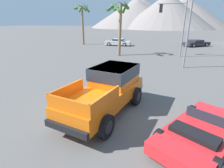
{
  "coord_description": "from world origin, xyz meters",
  "views": [
    {
      "loc": [
        2.75,
        -6.89,
        4.01
      ],
      "look_at": [
        -0.07,
        0.74,
        1.09
      ],
      "focal_mm": 28.0,
      "sensor_mm": 36.0,
      "label": 1
    }
  ],
  "objects_px": {
    "orange_pickup_truck": "(108,87)",
    "street_lamp_post": "(191,9)",
    "palm_tree_leaning": "(119,14)",
    "palm_tree_short": "(82,14)",
    "parked_car_silver": "(118,42)",
    "traffic_light_main": "(174,19)",
    "parked_car_dark": "(196,43)",
    "red_convertible_car": "(201,133)"
  },
  "relations": [
    {
      "from": "traffic_light_main",
      "to": "palm_tree_short",
      "type": "xyz_separation_m",
      "value": [
        -15.68,
        6.45,
        1.07
      ]
    },
    {
      "from": "parked_car_dark",
      "to": "palm_tree_leaning",
      "type": "height_order",
      "value": "palm_tree_leaning"
    },
    {
      "from": "palm_tree_leaning",
      "to": "red_convertible_car",
      "type": "bearing_deg",
      "value": -62.36
    },
    {
      "from": "parked_car_dark",
      "to": "street_lamp_post",
      "type": "distance_m",
      "value": 17.2
    },
    {
      "from": "red_convertible_car",
      "to": "palm_tree_short",
      "type": "bearing_deg",
      "value": 153.4
    },
    {
      "from": "parked_car_silver",
      "to": "traffic_light_main",
      "type": "distance_m",
      "value": 12.35
    },
    {
      "from": "street_lamp_post",
      "to": "palm_tree_leaning",
      "type": "relative_size",
      "value": 1.32
    },
    {
      "from": "parked_car_dark",
      "to": "palm_tree_short",
      "type": "bearing_deg",
      "value": -118.57
    },
    {
      "from": "red_convertible_car",
      "to": "palm_tree_leaning",
      "type": "bearing_deg",
      "value": 144.03
    },
    {
      "from": "red_convertible_car",
      "to": "palm_tree_short",
      "type": "distance_m",
      "value": 29.51
    },
    {
      "from": "red_convertible_car",
      "to": "traffic_light_main",
      "type": "xyz_separation_m",
      "value": [
        -1.83,
        16.79,
        3.85
      ]
    },
    {
      "from": "orange_pickup_truck",
      "to": "parked_car_silver",
      "type": "distance_m",
      "value": 24.04
    },
    {
      "from": "parked_car_dark",
      "to": "traffic_light_main",
      "type": "distance_m",
      "value": 12.04
    },
    {
      "from": "orange_pickup_truck",
      "to": "red_convertible_car",
      "type": "bearing_deg",
      "value": -9.09
    },
    {
      "from": "traffic_light_main",
      "to": "palm_tree_short",
      "type": "distance_m",
      "value": 16.99
    },
    {
      "from": "red_convertible_car",
      "to": "parked_car_silver",
      "type": "distance_m",
      "value": 26.54
    },
    {
      "from": "traffic_light_main",
      "to": "palm_tree_leaning",
      "type": "height_order",
      "value": "palm_tree_leaning"
    },
    {
      "from": "parked_car_silver",
      "to": "traffic_light_main",
      "type": "height_order",
      "value": "traffic_light_main"
    },
    {
      "from": "street_lamp_post",
      "to": "orange_pickup_truck",
      "type": "bearing_deg",
      "value": -109.26
    },
    {
      "from": "street_lamp_post",
      "to": "palm_tree_short",
      "type": "bearing_deg",
      "value": 144.87
    },
    {
      "from": "parked_car_dark",
      "to": "red_convertible_car",
      "type": "bearing_deg",
      "value": -45.2
    },
    {
      "from": "red_convertible_car",
      "to": "palm_tree_short",
      "type": "height_order",
      "value": "palm_tree_short"
    },
    {
      "from": "parked_car_silver",
      "to": "parked_car_dark",
      "type": "bearing_deg",
      "value": -79.81
    },
    {
      "from": "traffic_light_main",
      "to": "palm_tree_short",
      "type": "bearing_deg",
      "value": -22.34
    },
    {
      "from": "parked_car_silver",
      "to": "traffic_light_main",
      "type": "bearing_deg",
      "value": -133.62
    },
    {
      "from": "orange_pickup_truck",
      "to": "traffic_light_main",
      "type": "bearing_deg",
      "value": 90.35
    },
    {
      "from": "parked_car_dark",
      "to": "street_lamp_post",
      "type": "xyz_separation_m",
      "value": [
        -2.2,
        -16.47,
        4.43
      ]
    },
    {
      "from": "parked_car_silver",
      "to": "street_lamp_post",
      "type": "distance_m",
      "value": 17.34
    },
    {
      "from": "parked_car_silver",
      "to": "traffic_light_main",
      "type": "relative_size",
      "value": 0.75
    },
    {
      "from": "red_convertible_car",
      "to": "traffic_light_main",
      "type": "relative_size",
      "value": 0.72
    },
    {
      "from": "traffic_light_main",
      "to": "street_lamp_post",
      "type": "bearing_deg",
      "value": 104.39
    },
    {
      "from": "orange_pickup_truck",
      "to": "palm_tree_short",
      "type": "relative_size",
      "value": 0.77
    },
    {
      "from": "red_convertible_car",
      "to": "traffic_light_main",
      "type": "bearing_deg",
      "value": 122.61
    },
    {
      "from": "orange_pickup_truck",
      "to": "parked_car_dark",
      "type": "height_order",
      "value": "orange_pickup_truck"
    },
    {
      "from": "red_convertible_car",
      "to": "street_lamp_post",
      "type": "relative_size",
      "value": 0.53
    },
    {
      "from": "palm_tree_leaning",
      "to": "orange_pickup_truck",
      "type": "bearing_deg",
      "value": -73.8
    },
    {
      "from": "orange_pickup_truck",
      "to": "street_lamp_post",
      "type": "xyz_separation_m",
      "value": [
        3.49,
        10.0,
        3.86
      ]
    },
    {
      "from": "parked_car_dark",
      "to": "parked_car_silver",
      "type": "relative_size",
      "value": 1.0
    },
    {
      "from": "street_lamp_post",
      "to": "palm_tree_short",
      "type": "distance_m",
      "value": 20.94
    },
    {
      "from": "traffic_light_main",
      "to": "parked_car_dark",
      "type": "bearing_deg",
      "value": -108.49
    },
    {
      "from": "parked_car_silver",
      "to": "street_lamp_post",
      "type": "relative_size",
      "value": 0.55
    },
    {
      "from": "traffic_light_main",
      "to": "orange_pickup_truck",
      "type": "bearing_deg",
      "value": 82.49
    }
  ]
}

